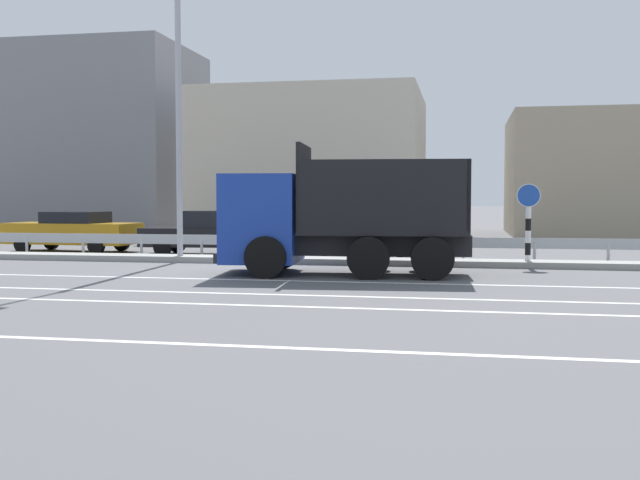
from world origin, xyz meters
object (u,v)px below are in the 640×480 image
Objects in this scene: parked_car_5 at (366,234)px; median_road_sign at (528,224)px; dump_truck at (314,224)px; parked_car_3 at (73,231)px; street_lamp_1 at (176,83)px; parked_car_4 at (211,233)px.

median_road_sign is at bearing -124.91° from parked_car_5.
dump_truck is 6.48m from parked_car_5.
dump_truck is 1.31× the size of parked_car_3.
parked_car_3 is (-5.45, 3.52, -4.70)m from street_lamp_1.
median_road_sign is 11.27m from street_lamp_1.
dump_truck is 0.66× the size of street_lamp_1.
median_road_sign is 0.24× the size of street_lamp_1.
parked_car_5 is (-5.11, 3.44, -0.48)m from median_road_sign.
dump_truck is at bearing -28.83° from street_lamp_1.
dump_truck is at bearing -144.48° from parked_car_4.
median_road_sign is 0.50× the size of parked_car_4.
dump_truck is 1.63× the size of parked_car_5.
street_lamp_1 is (-4.82, 2.65, 4.17)m from dump_truck.
street_lamp_1 is 2.06× the size of parked_car_4.
median_road_sign is at bearing 1.92° from street_lamp_1.
parked_car_5 is (5.32, 0.70, -0.02)m from parked_car_4.
parked_car_5 is (0.52, 6.44, -0.55)m from dump_truck.
median_road_sign reaches higher than parked_car_4.
median_road_sign is at bearing -97.08° from parked_car_3.
parked_car_4 is (0.02, 3.09, -4.70)m from street_lamp_1.
parked_car_4 is at bearing 89.67° from street_lamp_1.
parked_car_5 is at bearing 35.37° from street_lamp_1.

